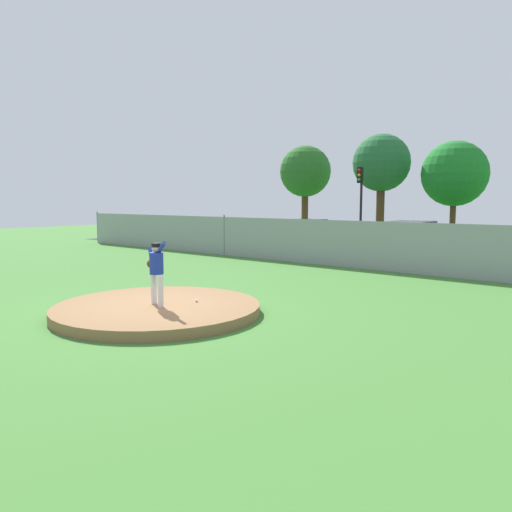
% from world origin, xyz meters
% --- Properties ---
extents(ground_plane, '(80.00, 80.00, 0.00)m').
position_xyz_m(ground_plane, '(0.00, 6.00, 0.00)').
color(ground_plane, '#427A33').
extents(asphalt_strip, '(44.00, 7.00, 0.01)m').
position_xyz_m(asphalt_strip, '(0.00, 14.50, 0.00)').
color(asphalt_strip, '#2B2B2D').
rests_on(asphalt_strip, ground_plane).
extents(pitchers_mound, '(4.82, 4.82, 0.23)m').
position_xyz_m(pitchers_mound, '(0.00, 0.00, 0.12)').
color(pitchers_mound, olive).
rests_on(pitchers_mound, ground_plane).
extents(pitcher_youth, '(0.82, 0.32, 1.52)m').
position_xyz_m(pitcher_youth, '(0.09, -0.08, 1.13)').
color(pitcher_youth, silver).
rests_on(pitcher_youth, pitchers_mound).
extents(baseball, '(0.07, 0.07, 0.07)m').
position_xyz_m(baseball, '(0.52, 0.76, 0.27)').
color(baseball, white).
rests_on(baseball, pitchers_mound).
extents(chainlink_fence, '(37.39, 0.07, 1.97)m').
position_xyz_m(chainlink_fence, '(-0.00, 10.00, 0.94)').
color(chainlink_fence, gray).
rests_on(chainlink_fence, ground_plane).
extents(parked_car_teal, '(1.91, 4.56, 1.58)m').
position_xyz_m(parked_car_teal, '(3.13, 14.46, 0.76)').
color(parked_car_teal, '#146066').
rests_on(parked_car_teal, ground_plane).
extents(parked_car_burgundy, '(2.05, 4.57, 1.65)m').
position_xyz_m(parked_car_burgundy, '(-5.97, 14.55, 0.79)').
color(parked_car_burgundy, maroon).
rests_on(parked_car_burgundy, ground_plane).
extents(parked_car_red, '(2.13, 4.66, 1.73)m').
position_xyz_m(parked_car_red, '(0.12, 14.16, 0.82)').
color(parked_car_red, '#A81919').
rests_on(parked_car_red, ground_plane).
extents(parked_car_navy, '(1.98, 4.30, 1.52)m').
position_xyz_m(parked_car_navy, '(-10.69, 14.30, 0.74)').
color(parked_car_navy, '#161E4C').
rests_on(parked_car_navy, ground_plane).
extents(traffic_light_near, '(0.28, 0.46, 4.57)m').
position_xyz_m(traffic_light_near, '(-4.64, 18.40, 3.14)').
color(traffic_light_near, black).
rests_on(traffic_light_near, ground_plane).
extents(tree_leaning_west, '(3.91, 3.91, 6.86)m').
position_xyz_m(tree_leaning_west, '(-12.50, 24.20, 4.86)').
color(tree_leaning_west, '#4C331E').
rests_on(tree_leaning_west, ground_plane).
extents(tree_broad_left, '(3.80, 3.80, 7.08)m').
position_xyz_m(tree_broad_left, '(-5.81, 23.39, 5.11)').
color(tree_broad_left, '#4C331E').
rests_on(tree_broad_left, ground_plane).
extents(tree_broad_right, '(4.04, 4.04, 6.35)m').
position_xyz_m(tree_broad_right, '(-1.31, 24.24, 4.31)').
color(tree_broad_right, '#4C331E').
rests_on(tree_broad_right, ground_plane).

